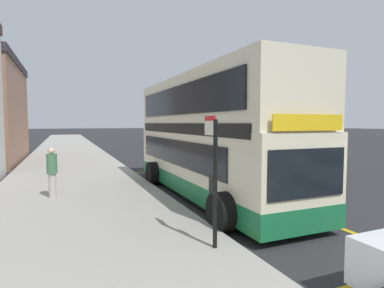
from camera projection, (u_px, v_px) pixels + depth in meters
ground_plane at (133, 146)px, 36.03m from camera, size 260.00×260.00×0.00m
pavement_near at (68, 147)px, 33.33m from camera, size 6.00×76.00×0.14m
double_decker_bus at (208, 140)px, 11.41m from camera, size 3.15×10.16×4.40m
bus_bay_markings at (213, 197)px, 11.28m from camera, size 3.20×13.08×0.01m
bus_stop_sign at (214, 170)px, 6.32m from camera, size 0.09×0.51×2.71m
parked_car_grey_kerbside at (156, 139)px, 36.39m from camera, size 2.09×4.20×1.62m
pedestrian_waiting_near_sign at (52, 170)px, 10.53m from camera, size 0.34×0.34×1.74m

